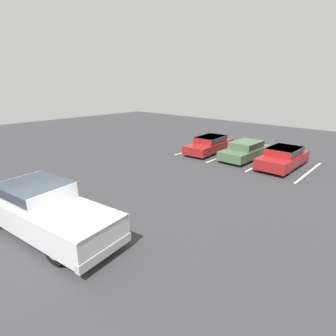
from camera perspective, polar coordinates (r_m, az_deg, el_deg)
The scene contains 10 objects.
ground_plane at distance 9.40m, azimuth -24.26°, elevation -15.42°, with size 60.00×60.00×0.00m, color #38383A.
stall_stripe_a at distance 20.75m, azimuth 5.90°, elevation 4.13°, with size 0.12×4.93×0.01m, color white.
stall_stripe_b at distance 19.29m, azimuth 12.47°, elevation 2.72°, with size 0.12×4.93×0.01m, color white.
stall_stripe_c at distance 18.12m, azimuth 19.98°, elevation 1.08°, with size 0.12×4.93×0.01m, color white.
stall_stripe_d at distance 17.33m, azimuth 28.34°, elevation -0.78°, with size 0.12×4.93×0.01m, color white.
pickup_truck at distance 9.91m, azimuth -25.48°, elevation -8.03°, with size 6.33×2.81×1.74m.
parked_sedan_a at distance 19.87m, azimuth 9.08°, elevation 5.24°, with size 2.03×4.74×1.19m.
parked_sedan_b at distance 18.60m, azimuth 16.48°, elevation 3.86°, with size 1.81×4.31×1.19m.
parked_sedan_c at distance 17.45m, azimuth 23.77°, elevation 2.25°, with size 1.84×4.27×1.23m.
wheel_stop_curb at distance 21.13m, azimuth 22.41°, elevation 3.29°, with size 1.97×0.20×0.14m, color #B7B2A8.
Camera 1 is at (7.54, -2.69, 4.92)m, focal length 28.00 mm.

